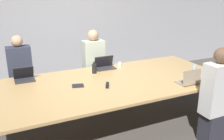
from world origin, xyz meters
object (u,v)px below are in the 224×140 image
at_px(person_far_center, 94,66).
at_px(bottle_far_center, 94,68).
at_px(person_far_left, 21,75).
at_px(cup_near_right, 200,78).
at_px(bottle_near_right, 194,72).
at_px(cup_far_center, 120,65).
at_px(stapler, 107,85).
at_px(person_near_right, 216,98).
at_px(laptop_near_right, 189,80).
at_px(laptop_far_center, 105,65).
at_px(laptop_far_left, 24,77).

distance_m(person_far_center, bottle_far_center, 0.61).
relative_size(person_far_left, cup_near_right, 14.50).
bearing_deg(person_far_center, bottle_near_right, -51.24).
xyz_separation_m(cup_far_center, stapler, (-0.60, -0.79, -0.02)).
height_order(bottle_near_right, stapler, bottle_near_right).
height_order(cup_near_right, stapler, cup_near_right).
xyz_separation_m(cup_far_center, person_near_right, (0.65, -1.70, -0.10)).
relative_size(laptop_near_right, cup_near_right, 3.42).
bearing_deg(person_near_right, laptop_far_center, -61.74).
height_order(person_far_center, person_far_left, person_far_center).
distance_m(laptop_far_center, laptop_near_right, 1.54).
relative_size(laptop_near_right, bottle_near_right, 1.36).
relative_size(cup_near_right, bottle_near_right, 0.40).
distance_m(cup_far_center, laptop_far_left, 1.69).
bearing_deg(bottle_far_center, laptop_far_center, 32.47).
bearing_deg(cup_far_center, person_far_left, 163.57).
bearing_deg(bottle_near_right, cup_near_right, -96.82).
height_order(cup_near_right, bottle_near_right, bottle_near_right).
bearing_deg(bottle_far_center, stapler, -94.21).
bearing_deg(bottle_far_center, laptop_near_right, -44.47).
xyz_separation_m(laptop_near_right, cup_near_right, (0.24, 0.03, -0.02)).
distance_m(person_far_left, person_near_right, 3.22).
xyz_separation_m(person_near_right, bottle_near_right, (0.18, 0.65, 0.16)).
bearing_deg(cup_far_center, bottle_far_center, -166.99).
xyz_separation_m(person_far_left, stapler, (1.10, -1.30, 0.09)).
bearing_deg(laptop_far_left, bottle_near_right, -22.66).
distance_m(person_far_center, stapler, 1.25).
distance_m(person_far_center, cup_far_center, 0.57).
height_order(person_near_right, bottle_near_right, person_near_right).
bearing_deg(stapler, bottle_far_center, 113.21).
distance_m(laptop_far_center, cup_near_right, 1.66).
xyz_separation_m(laptop_near_right, person_near_right, (0.08, -0.46, -0.13)).
height_order(person_far_left, stapler, person_far_left).
relative_size(person_far_center, cup_near_right, 14.60).
distance_m(bottle_far_center, cup_near_right, 1.74).
relative_size(bottle_near_right, stapler, 1.57).
bearing_deg(person_near_right, laptop_near_right, -80.05).
bearing_deg(laptop_far_center, cup_near_right, -48.76).
bearing_deg(laptop_far_left, stapler, -36.38).
xyz_separation_m(person_far_center, bottle_near_right, (1.18, -1.47, 0.17)).
distance_m(bottle_far_center, person_near_right, 1.98).
relative_size(person_far_center, person_near_right, 0.99).
bearing_deg(person_near_right, bottle_near_right, -105.21).
bearing_deg(cup_far_center, bottle_near_right, -51.51).
bearing_deg(laptop_near_right, laptop_far_center, -56.25).
height_order(bottle_far_center, bottle_near_right, bottle_near_right).
bearing_deg(bottle_near_right, laptop_far_center, 135.64).
bearing_deg(laptop_far_center, person_near_right, -61.74).
height_order(person_far_center, stapler, person_far_center).
bearing_deg(laptop_far_center, person_far_left, 162.15).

